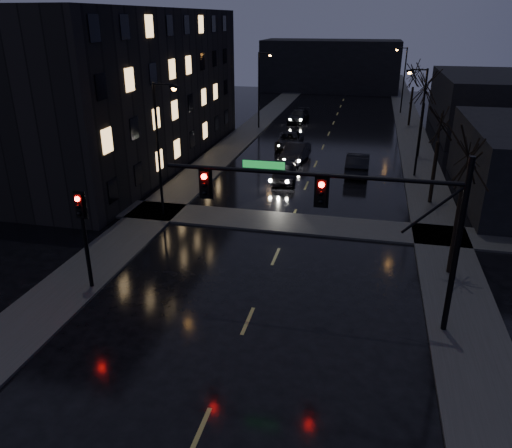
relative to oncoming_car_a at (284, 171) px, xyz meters
The scene contains 21 objects.
sidewalk_left 10.63m from the oncoming_car_a, 129.15° to the left, with size 3.00×140.00×0.12m, color #2D2D2B.
sidewalk_right 13.20m from the oncoming_car_a, 38.62° to the left, with size 3.00×140.00×0.12m, color #2D2D2B.
sidewalk_cross 8.49m from the oncoming_car_a, 77.72° to the right, with size 40.00×3.00×0.12m, color #2D2D2B.
apartment_block 15.94m from the oncoming_car_a, 167.61° to the left, with size 12.00×30.00×12.00m, color black.
commercial_right_far 28.45m from the oncoming_car_a, 48.47° to the left, with size 12.00×18.00×6.00m, color black.
far_block 51.35m from the oncoming_car_a, 91.34° to the left, with size 22.00×10.00×8.00m, color black.
signal_mast 19.10m from the oncoming_car_a, 72.37° to the right, with size 11.11×0.41×7.00m.
signal_pole_left 18.81m from the oncoming_car_a, 107.78° to the right, with size 0.35×0.41×4.53m.
tree_near 17.24m from the oncoming_car_a, 51.39° to the right, with size 3.52×3.52×8.08m.
tree_mid_a 11.73m from the oncoming_car_a, 15.20° to the right, with size 3.30×3.30×7.58m.
tree_mid_b 14.95m from the oncoming_car_a, 42.14° to the left, with size 3.74×3.74×8.59m.
tree_far 25.92m from the oncoming_car_a, 66.29° to the left, with size 3.43×3.43×7.88m.
streetlight_l_near 11.25m from the oncoming_car_a, 123.39° to the right, with size 1.53×0.28×8.00m.
streetlight_l_far 19.54m from the oncoming_car_a, 107.60° to the left, with size 1.53×0.28×8.00m.
streetlight_r_mid 10.71m from the oncoming_car_a, 18.99° to the left, with size 1.53×0.28×8.00m.
streetlight_r_far 32.86m from the oncoming_car_a, 73.28° to the left, with size 1.53×0.28×8.00m.
oncoming_car_a is the anchor object (origin of this frame).
oncoming_car_b 5.66m from the oncoming_car_a, 90.00° to the left, with size 1.61×4.63×1.52m, color black.
oncoming_car_c 10.28m from the oncoming_car_a, 97.04° to the left, with size 2.36×5.13×1.42m, color black.
oncoming_car_d 23.10m from the oncoming_car_a, 95.75° to the left, with size 1.95×4.79×1.39m, color black.
lead_car 6.14m from the oncoming_car_a, 30.92° to the left, with size 1.73×4.95×1.63m, color black.
Camera 1 is at (4.12, -8.59, 11.31)m, focal length 35.00 mm.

